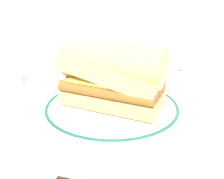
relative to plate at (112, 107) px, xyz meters
name	(u,v)px	position (x,y,z in m)	size (l,w,h in m)	color
ground_plane	(100,107)	(-0.03, 0.00, -0.01)	(1.50, 1.50, 0.00)	silver
plate	(112,107)	(0.00, 0.00, 0.00)	(0.28, 0.28, 0.01)	white
sausage_sandwich	(112,75)	(0.00, 0.00, 0.07)	(0.20, 0.10, 0.12)	#DEBA67
drinking_glass	(6,71)	(-0.28, -0.01, 0.04)	(0.06, 0.06, 0.10)	silver
salt_shaker	(189,64)	(0.09, 0.27, 0.03)	(0.03, 0.03, 0.08)	white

